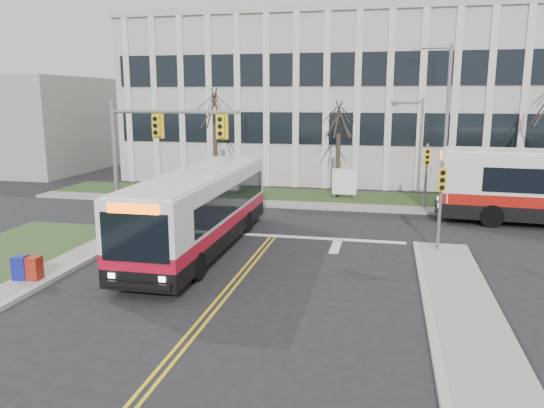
% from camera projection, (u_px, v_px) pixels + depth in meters
% --- Properties ---
extents(ground, '(120.00, 120.00, 0.00)m').
position_uv_depth(ground, '(220.00, 301.00, 16.78)').
color(ground, black).
rests_on(ground, ground).
extents(sidewalk_cross, '(44.00, 1.60, 0.14)m').
position_uv_depth(sidewalk_cross, '(385.00, 209.00, 30.29)').
color(sidewalk_cross, '#9E9B93').
rests_on(sidewalk_cross, ground).
extents(building_lawn, '(44.00, 5.00, 0.12)m').
position_uv_depth(building_lawn, '(385.00, 200.00, 32.98)').
color(building_lawn, '#29471E').
rests_on(building_lawn, ground).
extents(office_building, '(40.00, 16.00, 12.00)m').
position_uv_depth(office_building, '(389.00, 101.00, 43.30)').
color(office_building, beige).
rests_on(office_building, ground).
extents(building_annex, '(12.00, 12.00, 8.00)m').
position_uv_depth(building_annex, '(26.00, 124.00, 46.29)').
color(building_annex, '#9E9B93').
rests_on(building_annex, ground).
extents(mast_arm_signal, '(6.11, 0.38, 6.20)m').
position_uv_depth(mast_arm_signal, '(148.00, 144.00, 23.96)').
color(mast_arm_signal, slate).
rests_on(mast_arm_signal, ground).
extents(signal_pole_near, '(0.34, 0.39, 3.80)m').
position_uv_depth(signal_pole_near, '(441.00, 194.00, 21.40)').
color(signal_pole_near, slate).
rests_on(signal_pole_near, ground).
extents(signal_pole_far, '(0.34, 0.39, 3.80)m').
position_uv_depth(signal_pole_far, '(427.00, 167.00, 29.55)').
color(signal_pole_far, slate).
rests_on(signal_pole_far, ground).
extents(streetlight, '(2.15, 0.25, 9.20)m').
position_uv_depth(streetlight, '(444.00, 118.00, 29.61)').
color(streetlight, slate).
rests_on(streetlight, ground).
extents(directory_sign, '(1.50, 0.12, 2.00)m').
position_uv_depth(directory_sign, '(344.00, 182.00, 32.80)').
color(directory_sign, slate).
rests_on(directory_sign, ground).
extents(tree_left, '(1.80, 1.80, 7.70)m').
position_uv_depth(tree_left, '(215.00, 110.00, 34.18)').
color(tree_left, '#42352B').
rests_on(tree_left, ground).
extents(tree_mid, '(1.80, 1.80, 6.82)m').
position_uv_depth(tree_mid, '(339.00, 121.00, 32.83)').
color(tree_mid, '#42352B').
rests_on(tree_mid, ground).
extents(bus_main, '(2.68, 12.12, 3.23)m').
position_uv_depth(bus_main, '(201.00, 212.00, 22.28)').
color(bus_main, silver).
rests_on(bus_main, ground).
extents(newspaper_box_blue, '(0.53, 0.48, 0.95)m').
position_uv_depth(newspaper_box_blue, '(22.00, 270.00, 18.34)').
color(newspaper_box_blue, navy).
rests_on(newspaper_box_blue, ground).
extents(newspaper_box_red, '(0.52, 0.47, 0.95)m').
position_uv_depth(newspaper_box_red, '(34.00, 270.00, 18.31)').
color(newspaper_box_red, maroon).
rests_on(newspaper_box_red, ground).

